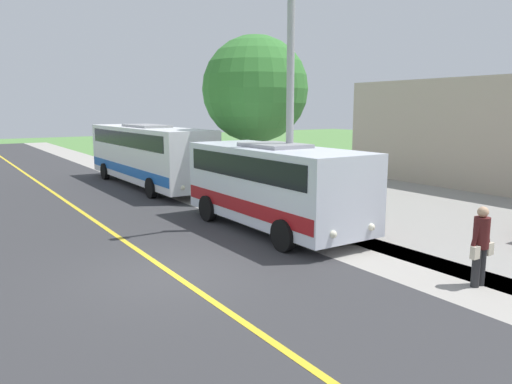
{
  "coord_description": "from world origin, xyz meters",
  "views": [
    {
      "loc": [
        4.43,
        10.3,
        3.87
      ],
      "look_at": [
        -3.5,
        -1.68,
        1.4
      ],
      "focal_mm": 34.16,
      "sensor_mm": 36.0,
      "label": 1
    }
  ],
  "objects_px": {
    "shuttle_bus_front": "(274,182)",
    "transit_bus_rear": "(147,152)",
    "street_light_pole": "(287,90)",
    "pedestrian_with_bags": "(481,244)",
    "tree_curbside": "(255,90)"
  },
  "relations": [
    {
      "from": "transit_bus_rear",
      "to": "tree_curbside",
      "type": "bearing_deg",
      "value": 118.18
    },
    {
      "from": "shuttle_bus_front",
      "to": "transit_bus_rear",
      "type": "height_order",
      "value": "transit_bus_rear"
    },
    {
      "from": "pedestrian_with_bags",
      "to": "tree_curbside",
      "type": "height_order",
      "value": "tree_curbside"
    },
    {
      "from": "tree_curbside",
      "to": "transit_bus_rear",
      "type": "bearing_deg",
      "value": -61.82
    },
    {
      "from": "transit_bus_rear",
      "to": "pedestrian_with_bags",
      "type": "xyz_separation_m",
      "value": [
        -0.82,
        17.54,
        -0.72
      ]
    },
    {
      "from": "transit_bus_rear",
      "to": "street_light_pole",
      "type": "xyz_separation_m",
      "value": [
        -0.39,
        11.07,
        2.74
      ]
    },
    {
      "from": "pedestrian_with_bags",
      "to": "tree_curbside",
      "type": "distance_m",
      "value": 12.83
    },
    {
      "from": "shuttle_bus_front",
      "to": "tree_curbside",
      "type": "height_order",
      "value": "tree_curbside"
    },
    {
      "from": "shuttle_bus_front",
      "to": "street_light_pole",
      "type": "xyz_separation_m",
      "value": [
        -0.32,
        0.21,
        2.89
      ]
    },
    {
      "from": "shuttle_bus_front",
      "to": "transit_bus_rear",
      "type": "relative_size",
      "value": 0.65
    },
    {
      "from": "shuttle_bus_front",
      "to": "tree_curbside",
      "type": "distance_m",
      "value": 6.88
    },
    {
      "from": "transit_bus_rear",
      "to": "tree_curbside",
      "type": "relative_size",
      "value": 1.59
    },
    {
      "from": "transit_bus_rear",
      "to": "pedestrian_with_bags",
      "type": "relative_size",
      "value": 6.19
    },
    {
      "from": "street_light_pole",
      "to": "tree_curbside",
      "type": "xyz_separation_m",
      "value": [
        -2.52,
        -5.63,
        0.25
      ]
    },
    {
      "from": "shuttle_bus_front",
      "to": "street_light_pole",
      "type": "bearing_deg",
      "value": 146.41
    }
  ]
}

